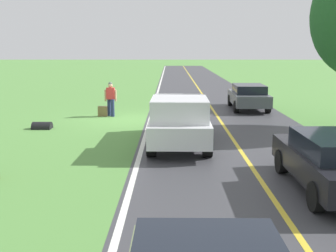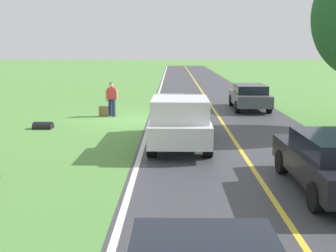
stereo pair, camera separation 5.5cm
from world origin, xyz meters
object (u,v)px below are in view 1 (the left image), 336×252
object	(u,v)px
hitchhiker_walking	(111,97)
sedan_near_oncoming	(248,96)
suitcase_carried	(103,111)
pickup_truck_passing	(179,119)
sedan_mid_oncoming	(333,161)

from	to	relation	value
hitchhiker_walking	sedan_near_oncoming	bearing A→B (deg)	-161.96
suitcase_carried	pickup_truck_passing	bearing A→B (deg)	31.25
hitchhiker_walking	sedan_near_oncoming	world-z (taller)	hitchhiker_walking
sedan_mid_oncoming	suitcase_carried	bearing A→B (deg)	-56.37
sedan_mid_oncoming	sedan_near_oncoming	world-z (taller)	same
pickup_truck_passing	sedan_mid_oncoming	bearing A→B (deg)	128.22
hitchhiker_walking	suitcase_carried	distance (m)	0.84
sedan_mid_oncoming	hitchhiker_walking	bearing A→B (deg)	-58.07
pickup_truck_passing	sedan_near_oncoming	size ratio (longest dim) A/B	1.22
suitcase_carried	pickup_truck_passing	world-z (taller)	pickup_truck_passing
pickup_truck_passing	sedan_mid_oncoming	xyz separation A→B (m)	(-3.65, 4.63, -0.21)
hitchhiker_walking	suitcase_carried	xyz separation A→B (m)	(0.42, 0.07, -0.72)
hitchhiker_walking	pickup_truck_passing	world-z (taller)	pickup_truck_passing
pickup_truck_passing	hitchhiker_walking	bearing A→B (deg)	-63.08
sedan_near_oncoming	suitcase_carried	bearing A→B (deg)	17.61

